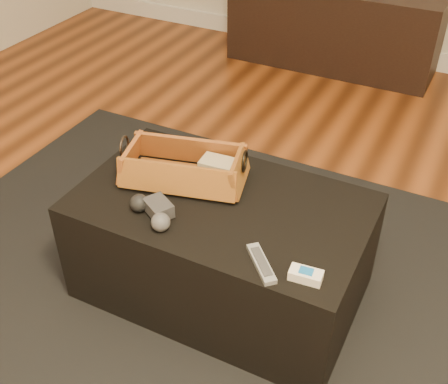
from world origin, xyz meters
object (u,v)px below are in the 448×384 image
at_px(media_cabinet, 334,26).
at_px(silver_remote, 261,263).
at_px(tv_remote, 177,176).
at_px(wicker_basket, 184,168).
at_px(ottoman, 222,247).
at_px(game_controller, 153,211).
at_px(cream_gadget, 306,275).

relative_size(media_cabinet, silver_remote, 9.11).
height_order(tv_remote, silver_remote, tv_remote).
distance_m(media_cabinet, wicker_basket, 2.17).
relative_size(ottoman, game_controller, 5.06).
bearing_deg(cream_gadget, tv_remote, 156.86).
distance_m(game_controller, silver_remote, 0.41).
xyz_separation_m(media_cabinet, silver_remote, (0.54, -2.43, 0.18)).
xyz_separation_m(tv_remote, cream_gadget, (0.57, -0.25, -0.01)).
height_order(media_cabinet, ottoman, media_cabinet).
bearing_deg(cream_gadget, wicker_basket, 154.42).
height_order(ottoman, cream_gadget, cream_gadget).
xyz_separation_m(media_cabinet, tv_remote, (0.11, -2.18, 0.19)).
bearing_deg(game_controller, tv_remote, 99.27).
bearing_deg(game_controller, ottoman, 48.74).
distance_m(ottoman, tv_remote, 0.31).
relative_size(tv_remote, wicker_basket, 0.48).
relative_size(ottoman, cream_gadget, 10.01).
height_order(ottoman, tv_remote, tv_remote).
bearing_deg(ottoman, cream_gadget, -29.48).
xyz_separation_m(tv_remote, game_controller, (0.03, -0.21, 0.00)).
bearing_deg(cream_gadget, media_cabinet, 105.64).
relative_size(tv_remote, game_controller, 1.16).
bearing_deg(wicker_basket, media_cabinet, 93.25).
bearing_deg(wicker_basket, tv_remote, -129.06).
xyz_separation_m(silver_remote, cream_gadget, (0.14, 0.01, 0.01)).
height_order(media_cabinet, game_controller, media_cabinet).
relative_size(game_controller, cream_gadget, 1.98).
bearing_deg(media_cabinet, game_controller, -86.66).
relative_size(media_cabinet, game_controller, 6.84).
bearing_deg(silver_remote, ottoman, 137.88).
bearing_deg(ottoman, game_controller, -131.26).
relative_size(ottoman, silver_remote, 6.75).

